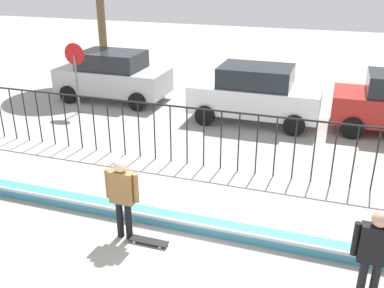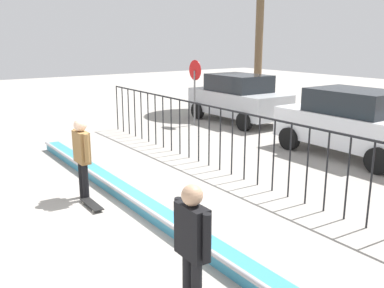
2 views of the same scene
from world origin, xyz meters
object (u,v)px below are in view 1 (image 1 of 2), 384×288
object	(u,v)px
skateboard	(148,241)
parked_car_silver	(113,76)
parked_car_white	(255,93)
skateboarder	(122,192)
camera_operator	(374,249)
stop_sign	(76,69)

from	to	relation	value
skateboard	parked_car_silver	world-z (taller)	parked_car_silver
parked_car_silver	parked_car_white	bearing A→B (deg)	-8.68
skateboarder	parked_car_silver	size ratio (longest dim) A/B	0.40
camera_operator	parked_car_white	distance (m)	8.60
skateboard	camera_operator	size ratio (longest dim) A/B	0.48
camera_operator	skateboard	bearing A→B (deg)	40.14
skateboard	stop_sign	distance (m)	8.68
camera_operator	parked_car_silver	bearing A→B (deg)	1.03
skateboarder	parked_car_silver	world-z (taller)	parked_car_silver
skateboard	parked_car_white	xyz separation A→B (m)	(0.57, 7.62, 0.91)
parked_car_white	skateboard	bearing A→B (deg)	-92.41
skateboarder	parked_car_silver	bearing A→B (deg)	142.58
parked_car_white	stop_sign	size ratio (longest dim) A/B	1.72
skateboard	parked_car_white	bearing A→B (deg)	85.96
skateboarder	skateboard	distance (m)	1.10
skateboard	stop_sign	world-z (taller)	stop_sign
camera_operator	stop_sign	xyz separation A→B (m)	(-9.52, 6.76, 0.61)
parked_car_white	parked_car_silver	bearing A→B (deg)	175.17
camera_operator	stop_sign	size ratio (longest dim) A/B	0.67
skateboarder	stop_sign	bearing A→B (deg)	151.51
parked_car_white	stop_sign	xyz separation A→B (m)	(-6.15, -1.16, 0.64)
skateboard	parked_car_silver	bearing A→B (deg)	122.07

